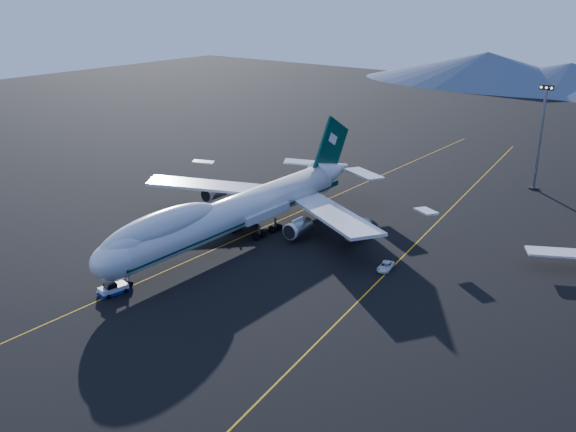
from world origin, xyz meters
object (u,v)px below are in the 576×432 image
Objects in this scene: pushback_tug at (113,290)px; floodlight_mast at (540,138)px; service_van at (386,266)px; boeing_747 at (236,211)px.

floodlight_mast is at bearing 79.59° from pushback_tug.
service_van is 64.90m from floodlight_mast.
service_van is (30.13, 34.67, -0.00)m from pushback_tug.
floodlight_mast is (5.12, 63.57, 12.05)m from service_van.
boeing_747 is 15.69× the size of service_van.
floodlight_mast is (35.12, 68.70, 6.88)m from boeing_747.
floodlight_mast is at bearing 62.92° from boeing_747.
service_van is at bearing 58.34° from pushback_tug.
floodlight_mast is (35.25, 98.24, 12.05)m from pushback_tug.
pushback_tug is 0.20× the size of floodlight_mast.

